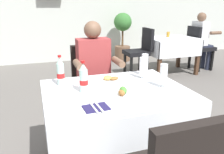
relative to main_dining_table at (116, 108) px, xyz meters
The scene contains 17 objects.
main_dining_table is the anchor object (origin of this frame).
chair_far_diner_seat 0.85m from the main_dining_table, 90.00° to the left, with size 0.44×0.50×0.97m.
seated_diner_far 0.75m from the main_dining_table, 89.19° to the left, with size 0.50×0.46×1.26m.
plate_near_camera 0.24m from the main_dining_table, 85.93° to the right, with size 0.25×0.25×0.07m.
plate_far_diner 0.27m from the main_dining_table, 81.75° to the left, with size 0.25×0.25×0.05m.
beer_glass_left 0.57m from the main_dining_table, 35.93° to the left, with size 0.07×0.07×0.21m.
beer_glass_middle 0.49m from the main_dining_table, 10.30° to the right, with size 0.07×0.07×0.20m.
beer_glass_right 0.48m from the main_dining_table, 31.59° to the left, with size 0.07×0.07×0.20m.
cola_bottle_primary 0.57m from the main_dining_table, 147.71° to the left, with size 0.07×0.07×0.27m.
cola_bottle_secondary 0.39m from the main_dining_table, behind, with size 0.07×0.07×0.26m.
napkin_cutlery_set 0.42m from the main_dining_table, 130.21° to the right, with size 0.18×0.19×0.01m.
background_dining_table 3.30m from the main_dining_table, 49.82° to the left, with size 1.01×0.78×0.76m.
background_chair_left 2.90m from the main_dining_table, 60.66° to the left, with size 0.50×0.44×0.97m.
background_chair_right 3.80m from the main_dining_table, 41.59° to the left, with size 0.50×0.44×0.97m.
background_patron 3.84m from the main_dining_table, 41.11° to the left, with size 0.46×0.50×1.26m.
background_table_tumbler 3.39m from the main_dining_table, 51.31° to the left, with size 0.06×0.06×0.11m, color #C68928.
potted_plant_corner 4.21m from the main_dining_table, 68.15° to the left, with size 0.45×0.45×1.22m.
Camera 1 is at (-0.55, -1.70, 1.44)m, focal length 37.18 mm.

